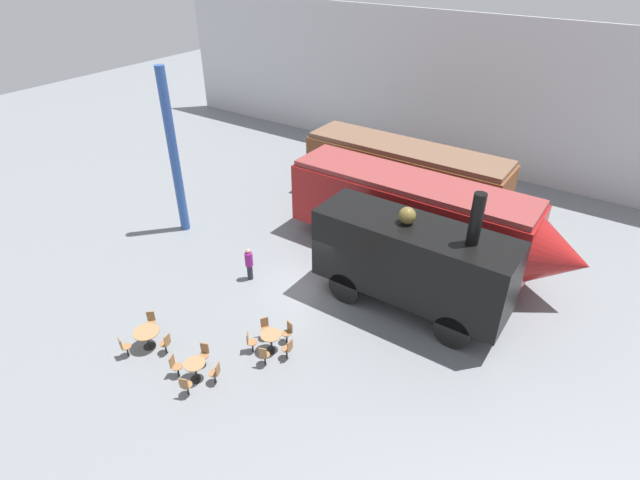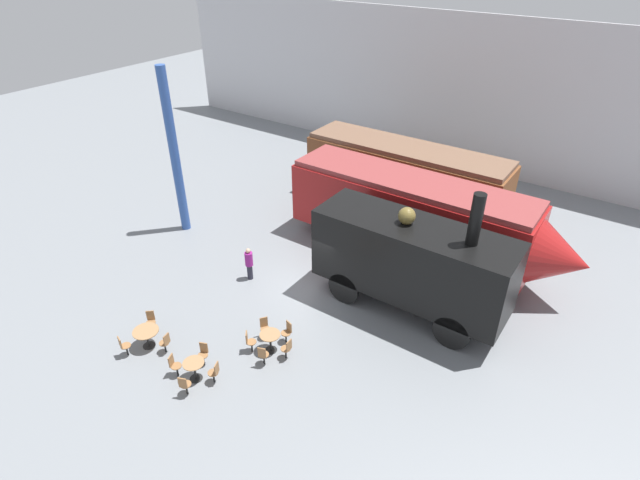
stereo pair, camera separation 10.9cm
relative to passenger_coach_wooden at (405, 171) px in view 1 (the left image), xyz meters
name	(u,v)px [view 1 (the left image)]	position (x,y,z in m)	size (l,w,h in m)	color
ground_plane	(313,284)	(0.08, -8.50, -2.10)	(80.00, 80.00, 0.00)	gray
backdrop_wall	(462,94)	(0.08, 7.07, 2.40)	(44.00, 0.15, 9.00)	silver
passenger_coach_wooden	(405,171)	(0.00, 0.00, 0.00)	(10.72, 2.77, 3.47)	brown
streamlined_locomotive	(426,216)	(3.02, -4.00, 0.09)	(12.98, 2.78, 3.74)	maroon
steam_locomotive	(412,259)	(4.06, -7.62, 0.23)	(7.53, 2.41, 5.66)	black
cafe_table_near	(195,368)	(-0.08, -15.02, -1.55)	(0.72, 0.72, 0.74)	black
cafe_table_mid	(147,334)	(-2.64, -14.91, -1.51)	(0.93, 0.93, 0.72)	black
cafe_table_far	(271,339)	(1.14, -12.55, -1.53)	(0.74, 0.74, 0.77)	black
cafe_chair_0	(175,365)	(-0.76, -15.30, -1.59)	(0.39, 0.38, 0.87)	black
cafe_chair_1	(186,385)	(0.20, -15.70, -1.59)	(0.38, 0.39, 0.87)	black
cafe_chair_2	(216,372)	(0.60, -14.75, -1.59)	(0.39, 0.38, 0.87)	black
cafe_chair_3	(204,353)	(-0.35, -14.34, -1.59)	(0.38, 0.39, 0.87)	black
cafe_chair_4	(124,346)	(-2.91, -15.70, -1.59)	(0.37, 0.39, 0.87)	black
cafe_chair_5	(166,343)	(-1.82, -14.75, -1.59)	(0.38, 0.36, 0.87)	black
cafe_chair_6	(151,321)	(-3.19, -14.28, -1.59)	(0.40, 0.41, 0.87)	black
cafe_chair_7	(264,355)	(1.39, -13.25, -1.59)	(0.37, 0.39, 0.87)	black
cafe_chair_8	(288,348)	(1.89, -12.53, -1.59)	(0.36, 0.36, 0.87)	black
cafe_chair_9	(288,331)	(1.35, -11.84, -1.59)	(0.37, 0.39, 0.87)	black
cafe_chair_10	(265,327)	(0.52, -12.13, -1.59)	(0.40, 0.40, 0.87)	black
cafe_chair_11	(250,341)	(0.55, -13.01, -1.59)	(0.40, 0.40, 0.87)	black
visitor_person	(249,263)	(-2.37, -9.70, -1.28)	(0.34, 0.34, 1.53)	#262633
support_pillar	(174,154)	(-7.92, -8.30, 1.90)	(0.44, 0.44, 8.00)	#2D519E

